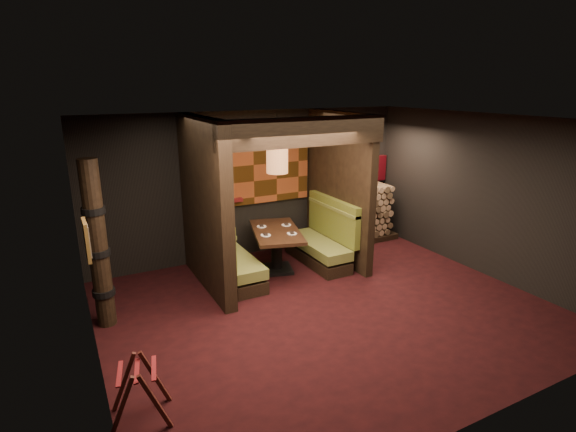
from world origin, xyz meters
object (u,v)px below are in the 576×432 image
Objects in this scene: pendant_lamp at (277,160)px; totem_column at (98,246)px; booth_bench_left at (230,260)px; firewood_stack at (359,214)px; booth_bench_right at (322,242)px; dining_table at (277,243)px; luggage_rack at (139,390)px.

pendant_lamp is 0.42× the size of totem_column.
booth_bench_left is 3.33m from firewood_stack.
booth_bench_left is at bearing -167.83° from firewood_stack.
totem_column is (-3.98, -0.55, 0.79)m from booth_bench_right.
booth_bench_right is 4.10m from totem_column.
luggage_rack is at bearing -136.52° from dining_table.
booth_bench_right is at bearing 35.17° from luggage_rack.
booth_bench_left is at bearing -177.91° from dining_table.
pendant_lamp is (0.93, -0.02, 1.67)m from booth_bench_left.
booth_bench_right reaches higher than dining_table.
totem_column is at bearing -169.04° from dining_table.
firewood_stack reaches higher than luggage_rack.
totem_column reaches higher than dining_table.
booth_bench_left reaches higher than dining_table.
booth_bench_right is (1.89, 0.00, 0.00)m from booth_bench_left.
booth_bench_right is at bearing 0.00° from booth_bench_left.
dining_table is at bearing 178.00° from booth_bench_right.
totem_column is 1.39× the size of firewood_stack.
dining_table is at bearing 90.00° from pendant_lamp.
booth_bench_left is 0.92× the size of firewood_stack.
dining_table is at bearing 10.96° from totem_column.
firewood_stack is at bearing 12.17° from booth_bench_left.
firewood_stack is (3.25, 0.70, 0.21)m from booth_bench_left.
luggage_rack is (-2.93, -2.73, -1.72)m from pendant_lamp.
pendant_lamp is (-0.00, -0.05, 1.52)m from dining_table.
booth_bench_right is 0.67× the size of totem_column.
booth_bench_right is 0.97× the size of dining_table.
booth_bench_right is 1.59× the size of pendant_lamp.
firewood_stack reaches higher than booth_bench_left.
booth_bench_left is 0.94m from dining_table.
luggage_rack is 6.29m from firewood_stack.
booth_bench_right reaches higher than luggage_rack.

